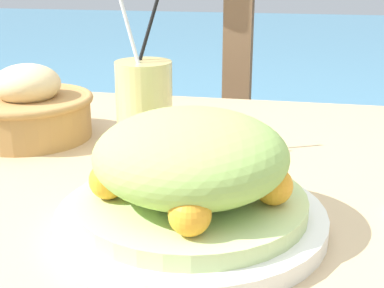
# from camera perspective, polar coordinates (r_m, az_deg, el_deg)

# --- Properties ---
(patio_table) EXTENTS (1.09, 0.81, 0.77)m
(patio_table) POSITION_cam_1_polar(r_m,az_deg,el_deg) (0.79, -1.08, -9.88)
(patio_table) COLOR tan
(patio_table) RESTS_ON ground_plane
(railing_fence) EXTENTS (2.80, 0.08, 1.07)m
(railing_fence) POSITION_cam_1_polar(r_m,az_deg,el_deg) (1.39, 4.90, 9.01)
(railing_fence) COLOR brown
(railing_fence) RESTS_ON ground_plane
(sea_backdrop) EXTENTS (12.00, 4.00, 0.50)m
(sea_backdrop) POSITION_cam_1_polar(r_m,az_deg,el_deg) (3.94, 8.83, 7.30)
(sea_backdrop) COLOR teal
(sea_backdrop) RESTS_ON ground_plane
(salad_plate) EXTENTS (0.29, 0.29, 0.13)m
(salad_plate) POSITION_cam_1_polar(r_m,az_deg,el_deg) (0.57, -0.11, -3.83)
(salad_plate) COLOR white
(salad_plate) RESTS_ON patio_table
(drink_glass) EXTENTS (0.08, 0.08, 0.25)m
(drink_glass) POSITION_cam_1_polar(r_m,az_deg,el_deg) (0.76, -5.09, 3.53)
(drink_glass) COLOR #DBCC7F
(drink_glass) RESTS_ON patio_table
(bread_basket) EXTENTS (0.20, 0.20, 0.12)m
(bread_basket) POSITION_cam_1_polar(r_m,az_deg,el_deg) (0.90, -16.95, 3.63)
(bread_basket) COLOR #AD7F47
(bread_basket) RESTS_ON patio_table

